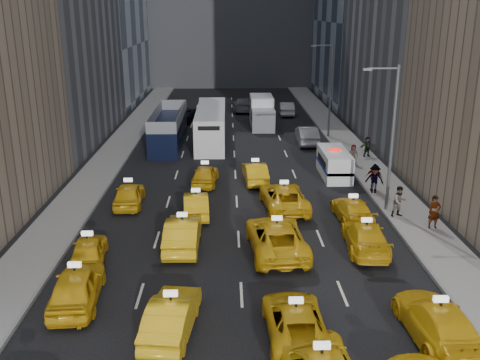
{
  "coord_description": "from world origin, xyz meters",
  "views": [
    {
      "loc": [
        -0.56,
        -18.98,
        12.09
      ],
      "look_at": [
        0.18,
        12.37,
        2.0
      ],
      "focal_mm": 40.0,
      "sensor_mm": 36.0,
      "label": 1
    }
  ],
  "objects_px": {
    "city_bus": "(211,125)",
    "pedestrian_0": "(434,212)",
    "double_decker": "(169,128)",
    "nypd_van": "(334,164)",
    "box_truck": "(262,112)"
  },
  "relations": [
    {
      "from": "city_bus",
      "to": "box_truck",
      "type": "relative_size",
      "value": 1.78
    },
    {
      "from": "double_decker",
      "to": "pedestrian_0",
      "type": "distance_m",
      "value": 26.73
    },
    {
      "from": "double_decker",
      "to": "pedestrian_0",
      "type": "relative_size",
      "value": 5.89
    },
    {
      "from": "city_bus",
      "to": "box_truck",
      "type": "bearing_deg",
      "value": 53.37
    },
    {
      "from": "double_decker",
      "to": "city_bus",
      "type": "relative_size",
      "value": 0.91
    },
    {
      "from": "nypd_van",
      "to": "box_truck",
      "type": "height_order",
      "value": "box_truck"
    },
    {
      "from": "double_decker",
      "to": "pedestrian_0",
      "type": "height_order",
      "value": "double_decker"
    },
    {
      "from": "double_decker",
      "to": "city_bus",
      "type": "height_order",
      "value": "double_decker"
    },
    {
      "from": "box_truck",
      "to": "pedestrian_0",
      "type": "xyz_separation_m",
      "value": [
        8.0,
        -28.38,
        -0.42
      ]
    },
    {
      "from": "city_bus",
      "to": "pedestrian_0",
      "type": "xyz_separation_m",
      "value": [
        13.22,
        -21.64,
        -0.48
      ]
    },
    {
      "from": "nypd_van",
      "to": "double_decker",
      "type": "bearing_deg",
      "value": 138.93
    },
    {
      "from": "city_bus",
      "to": "pedestrian_0",
      "type": "height_order",
      "value": "city_bus"
    },
    {
      "from": "double_decker",
      "to": "nypd_van",
      "type": "bearing_deg",
      "value": -29.08
    },
    {
      "from": "nypd_van",
      "to": "pedestrian_0",
      "type": "distance_m",
      "value": 11.06
    },
    {
      "from": "double_decker",
      "to": "box_truck",
      "type": "distance_m",
      "value": 12.02
    }
  ]
}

